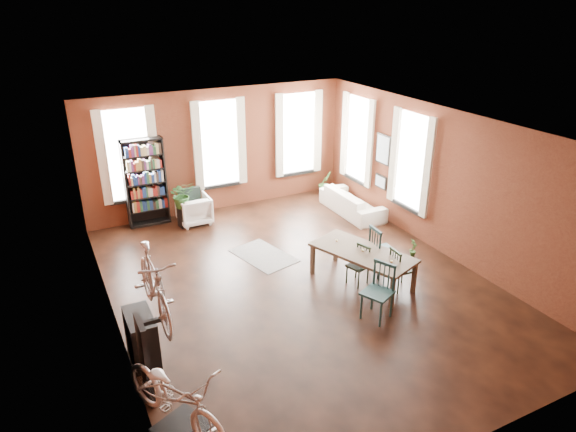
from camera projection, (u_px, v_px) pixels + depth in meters
room at (297, 172)px, 10.05m from camera, size 9.00×9.04×3.22m
dining_table at (362, 267)px, 10.21m from camera, size 1.59×2.25×0.70m
dining_chair_a at (377, 293)px, 9.02m from camera, size 0.64×0.64×1.04m
dining_chair_b at (358, 266)px, 10.17m from camera, size 0.46×0.46×0.79m
dining_chair_c at (401, 269)px, 9.99m from camera, size 0.42×0.42×0.86m
dining_chair_d at (383, 250)px, 10.50m from camera, size 0.52×0.52×1.05m
bookshelf at (145, 183)px, 12.55m from camera, size 1.00×0.32×2.20m
white_armchair at (194, 208)px, 12.87m from camera, size 0.77×0.72×0.79m
cream_sofa at (352, 198)px, 13.48m from camera, size 0.61×2.08×0.81m
striped_rug at (263, 256)px, 11.39m from camera, size 1.24×1.64×0.01m
bike_trainer at (182, 431)px, 6.71m from camera, size 0.80×0.80×0.18m
bike_wall_rack at (145, 360)px, 7.16m from camera, size 0.16×0.60×1.30m
console_table at (142, 337)px, 8.04m from camera, size 0.40×0.80×0.80m
plant_stand at (184, 217)px, 12.74m from camera, size 0.30×0.30×0.51m
plant_by_sofa at (325, 190)px, 14.79m from camera, size 0.52×0.77×0.32m
plant_small at (413, 253)px, 11.34m from camera, size 0.44×0.47×0.15m
bicycle_floor at (172, 368)px, 6.30m from camera, size 1.01×1.19×1.92m
bicycle_hung at (151, 263)px, 6.67m from camera, size 0.47×1.00×1.66m
plant_on_stand at (182, 197)px, 12.53m from camera, size 0.62×0.69×0.52m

